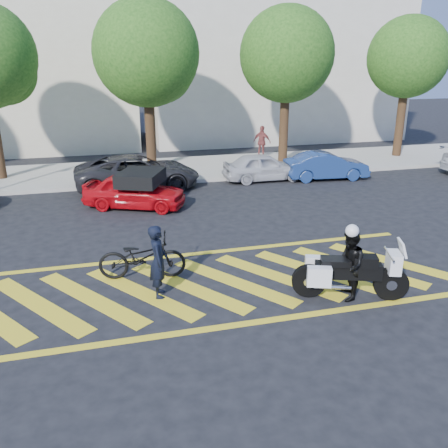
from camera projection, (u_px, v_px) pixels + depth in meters
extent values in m
plane|color=black|center=(214.00, 284.00, 11.22)|extent=(90.00, 90.00, 0.00)
cube|color=#9E998E|center=(152.00, 171.00, 22.13)|extent=(60.00, 5.00, 0.15)
cube|color=gold|center=(39.00, 305.00, 10.27)|extent=(2.43, 3.21, 0.01)
cube|color=gold|center=(91.00, 298.00, 10.54)|extent=(2.43, 3.21, 0.01)
cube|color=gold|center=(141.00, 292.00, 10.81)|extent=(2.43, 3.21, 0.01)
cube|color=gold|center=(189.00, 287.00, 11.08)|extent=(2.43, 3.21, 0.01)
cube|color=gold|center=(234.00, 281.00, 11.34)|extent=(2.43, 3.21, 0.01)
cube|color=gold|center=(277.00, 276.00, 11.61)|extent=(2.43, 3.21, 0.01)
cube|color=gold|center=(318.00, 271.00, 11.88)|extent=(2.43, 3.21, 0.01)
cube|color=gold|center=(357.00, 267.00, 12.15)|extent=(2.43, 3.21, 0.01)
cube|color=gold|center=(395.00, 262.00, 12.42)|extent=(2.43, 3.21, 0.01)
cube|color=gold|center=(236.00, 325.00, 9.49)|extent=(12.00, 0.20, 0.01)
cube|color=gold|center=(197.00, 254.00, 12.95)|extent=(12.00, 0.20, 0.01)
cube|color=beige|center=(270.00, 51.00, 30.73)|extent=(16.00, 8.00, 11.00)
sphere|color=#1B4713|center=(2.00, 72.00, 19.49)|extent=(2.73, 2.73, 2.73)
cylinder|color=black|center=(150.00, 129.00, 21.50)|extent=(0.44, 0.44, 4.00)
sphere|color=#1B4713|center=(146.00, 53.00, 20.41)|extent=(4.60, 4.60, 4.60)
sphere|color=#1B4713|center=(160.00, 69.00, 21.06)|extent=(2.99, 2.99, 2.99)
cylinder|color=black|center=(284.00, 124.00, 23.08)|extent=(0.44, 0.44, 4.00)
sphere|color=#1B4713|center=(287.00, 54.00, 22.02)|extent=(4.40, 4.40, 4.40)
sphere|color=#1B4713|center=(295.00, 69.00, 22.66)|extent=(2.86, 2.86, 2.86)
cylinder|color=black|center=(400.00, 120.00, 24.67)|extent=(0.44, 0.44, 4.00)
sphere|color=#1B4713|center=(408.00, 57.00, 23.64)|extent=(4.00, 4.00, 4.00)
sphere|color=#1B4713|center=(413.00, 69.00, 24.26)|extent=(2.60, 2.60, 2.60)
imported|color=black|center=(158.00, 261.00, 10.41)|extent=(0.46, 0.65, 1.67)
imported|color=black|center=(142.00, 257.00, 11.37)|extent=(2.17, 1.06, 1.09)
cylinder|color=black|center=(309.00, 281.00, 10.53)|extent=(0.77, 0.41, 0.76)
cylinder|color=silver|center=(309.00, 281.00, 10.53)|extent=(0.28, 0.25, 0.23)
cylinder|color=black|center=(391.00, 284.00, 10.39)|extent=(0.77, 0.41, 0.76)
cylinder|color=silver|center=(391.00, 284.00, 10.39)|extent=(0.28, 0.25, 0.23)
cube|color=black|center=(348.00, 270.00, 10.37)|extent=(1.45, 0.77, 0.34)
cube|color=black|center=(365.00, 261.00, 10.27)|extent=(0.60, 0.50, 0.25)
cube|color=black|center=(336.00, 261.00, 10.32)|extent=(0.72, 0.58, 0.14)
cube|color=silver|center=(394.00, 262.00, 10.22)|extent=(0.40, 0.54, 0.46)
cube|color=silver|center=(316.00, 265.00, 10.71)|extent=(0.55, 0.37, 0.44)
cube|color=silver|center=(319.00, 277.00, 10.15)|extent=(0.55, 0.37, 0.44)
imported|color=black|center=(349.00, 265.00, 10.31)|extent=(0.84, 0.94, 1.60)
imported|color=#B40810|center=(135.00, 191.00, 16.75)|extent=(3.86, 2.77, 1.22)
imported|color=black|center=(138.00, 172.00, 19.16)|extent=(4.98, 2.33, 1.38)
imported|color=#B3B3B7|center=(264.00, 167.00, 20.51)|extent=(3.53, 1.44, 1.20)
imported|color=navy|center=(326.00, 166.00, 20.73)|extent=(3.72, 1.59, 1.19)
imported|color=brown|center=(262.00, 142.00, 24.44)|extent=(0.97, 0.95, 1.63)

